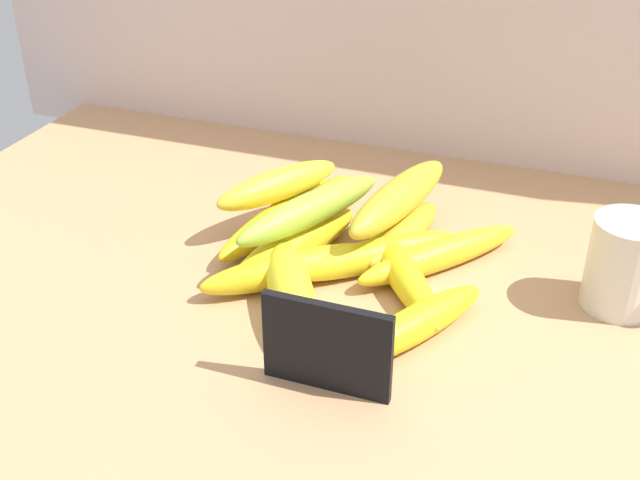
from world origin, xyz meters
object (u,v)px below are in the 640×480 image
object	(u,v)px
banana_0	(401,271)
banana_5	(291,290)
banana_8	(291,268)
coffee_mug	(629,265)
banana_2	(403,234)
banana_7	(416,324)
banana_11	(399,197)
banana_1	(440,254)
banana_3	(279,218)
chalkboard_sign	(327,350)
banana_12	(310,209)
banana_9	(297,244)
banana_6	(375,255)
banana_4	(316,210)
banana_10	(278,185)

from	to	relation	value
banana_0	banana_5	distance (cm)	11.64
banana_8	coffee_mug	bearing A→B (deg)	13.24
coffee_mug	banana_2	distance (cm)	22.88
banana_2	banana_0	bearing A→B (deg)	-76.70
banana_7	banana_11	xyz separation A→B (cm)	(-6.16, 15.93, 3.89)
banana_1	banana_3	distance (cm)	18.55
banana_0	banana_1	distance (cm)	5.35
chalkboard_sign	coffee_mug	size ratio (longest dim) A/B	1.20
banana_7	banana_0	bearing A→B (deg)	114.05
banana_1	banana_8	world-z (taller)	banana_8
coffee_mug	banana_12	size ratio (longest dim) A/B	0.47
banana_1	banana_7	size ratio (longest dim) A/B	1.19
banana_8	banana_0	bearing A→B (deg)	18.79
banana_0	banana_9	size ratio (longest dim) A/B	1.10
chalkboard_sign	banana_6	bearing A→B (deg)	94.56
banana_12	chalkboard_sign	bearing A→B (deg)	-65.50
banana_0	banana_8	size ratio (longest dim) A/B	1.06
banana_0	banana_9	xyz separation A→B (cm)	(-11.42, 0.73, 0.32)
coffee_mug	banana_6	bearing A→B (deg)	-175.32
banana_4	banana_8	size ratio (longest dim) A/B	0.92
banana_4	banana_9	bearing A→B (deg)	-85.11
banana_0	banana_5	bearing A→B (deg)	-138.74
banana_3	banana_8	world-z (taller)	same
chalkboard_sign	banana_10	world-z (taller)	chalkboard_sign
banana_0	banana_4	size ratio (longest dim) A/B	1.15
banana_0	banana_2	size ratio (longest dim) A/B	1.33
banana_7	banana_11	size ratio (longest dim) A/B	0.88
chalkboard_sign	banana_2	distance (cm)	23.97
banana_4	banana_6	size ratio (longest dim) A/B	0.91
banana_2	banana_10	distance (cm)	14.79
banana_2	banana_4	bearing A→B (deg)	172.93
banana_0	banana_3	distance (cm)	16.54
banana_3	banana_2	bearing A→B (deg)	4.97
banana_1	banana_5	size ratio (longest dim) A/B	1.01
banana_1	banana_12	xyz separation A→B (cm)	(-13.35, -2.51, 4.08)
banana_5	banana_11	distance (cm)	17.05
banana_3	banana_5	bearing A→B (deg)	-63.08
banana_4	banana_2	bearing A→B (deg)	-7.07
banana_8	banana_6	bearing A→B (deg)	37.19
banana_11	banana_2	bearing A→B (deg)	-45.69
banana_5	banana_9	distance (cm)	8.82
coffee_mug	banana_4	xyz separation A→B (cm)	(-32.93, 4.37, -2.51)
banana_1	banana_6	xyz separation A→B (cm)	(-6.23, -2.59, 0.08)
banana_7	banana_10	xyz separation A→B (cm)	(-19.63, 15.00, 3.51)
banana_5	banana_12	xyz separation A→B (cm)	(-1.63, 9.60, 3.57)
banana_9	banana_10	distance (cm)	8.34
banana_3	banana_7	bearing A→B (deg)	-35.77
coffee_mug	banana_0	bearing A→B (deg)	-169.61
coffee_mug	banana_3	xyz separation A→B (cm)	(-36.40, 1.87, -2.87)
banana_4	banana_7	world-z (taller)	banana_4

